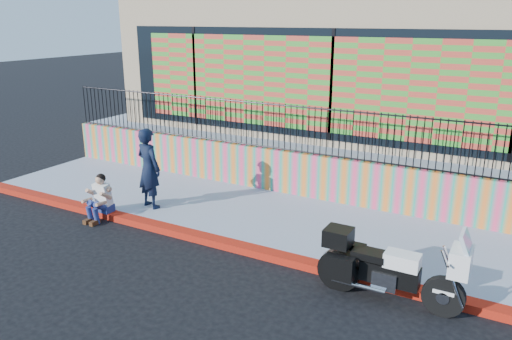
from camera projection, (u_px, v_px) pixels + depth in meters
The scene contains 10 objects.
ground at pixel (251, 253), 9.92m from camera, with size 90.00×90.00×0.00m, color black.
red_curb at pixel (251, 250), 9.90m from camera, with size 16.00×0.30×0.15m, color #9F0D0B.
sidewalk at pixel (287, 222), 11.28m from camera, with size 16.00×3.00×0.15m, color #8C94A8.
mural_wall at pixel (315, 176), 12.43m from camera, with size 16.00×0.20×1.10m, color #FB4273.
metal_fence at pixel (317, 131), 12.09m from camera, with size 15.80×0.04×1.20m, color black, non-canonical shape.
elevated_platform at pixel (374, 138), 16.71m from camera, with size 16.00×10.00×1.25m, color #8C94A8.
storefront_building at pixel (378, 59), 15.76m from camera, with size 14.00×8.06×4.00m.
police_motorcycle at pixel (387, 267), 8.11m from camera, with size 2.37×0.78×1.48m.
police_officer at pixel (149, 168), 11.70m from camera, with size 0.70×0.46×1.92m, color black.
seated_man at pixel (98, 202), 11.43m from camera, with size 0.54×0.71×1.06m.
Camera 1 is at (4.47, -7.81, 4.51)m, focal length 35.00 mm.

